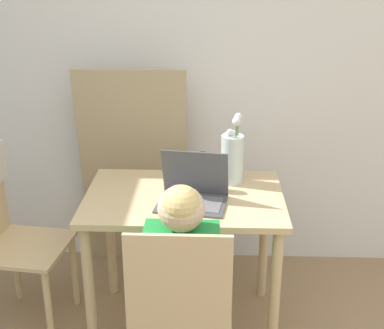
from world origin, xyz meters
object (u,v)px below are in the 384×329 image
Objects in this scene: person_seated at (182,267)px; water_bottle at (203,172)px; laptop at (193,191)px; flower_vase at (232,156)px; chair_occupied at (181,322)px.

water_bottle is at bearing -96.65° from person_seated.
laptop is 0.95× the size of flower_vase.
laptop is (0.03, 0.54, 0.32)m from chair_occupied.
water_bottle is at bearing -95.46° from chair_occupied.
flower_vase is 0.18m from water_bottle.
person_seated is 3.01× the size of laptop.
person_seated reaches higher than water_bottle.
laptop is at bearing -105.73° from water_bottle.
chair_occupied is 0.78m from water_bottle.
person_seated is 5.41× the size of water_bottle.
flower_vase is at bearing -105.03° from chair_occupied.
laptop is 0.31m from flower_vase.
person_seated is at bearing -97.06° from water_bottle.
person_seated is (0.00, 0.12, 0.17)m from chair_occupied.
laptop is 0.16m from water_bottle.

